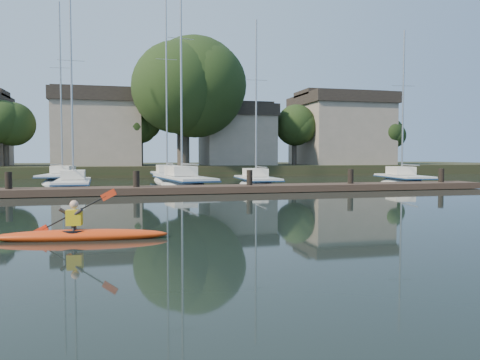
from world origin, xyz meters
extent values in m
plane|color=black|center=(0.00, 0.00, 0.00)|extent=(160.00, 160.00, 0.00)
ellipsoid|color=#DE4811|center=(-4.61, 1.08, 0.09)|extent=(4.11, 0.96, 0.31)
cylinder|color=black|center=(-4.75, 1.10, 0.19)|extent=(0.67, 0.67, 0.08)
imported|color=#302B2D|center=(-4.75, 1.10, 0.51)|extent=(0.24, 0.34, 0.88)
cube|color=gold|center=(-4.75, 1.10, 0.52)|extent=(0.37, 0.29, 0.36)
sphere|color=#D8A487|center=(-4.75, 1.10, 0.83)|extent=(0.20, 0.20, 0.20)
cube|color=#4B372A|center=(0.00, 14.00, 0.20)|extent=(34.00, 2.00, 0.35)
cylinder|color=black|center=(-9.00, 14.00, 0.30)|extent=(0.32, 0.32, 1.80)
cylinder|color=black|center=(-3.00, 14.00, 0.30)|extent=(0.32, 0.32, 1.80)
cylinder|color=black|center=(3.00, 14.00, 0.30)|extent=(0.32, 0.32, 1.80)
cylinder|color=black|center=(9.00, 14.00, 0.30)|extent=(0.32, 0.32, 1.80)
cylinder|color=black|center=(15.00, 14.00, 0.30)|extent=(0.32, 0.32, 1.80)
ellipsoid|color=silver|center=(-6.49, 18.21, -0.33)|extent=(2.34, 7.99, 1.77)
cube|color=silver|center=(-6.49, 18.21, 0.51)|extent=(2.18, 6.56, 0.13)
cube|color=navy|center=(-6.49, 18.21, 0.44)|extent=(2.26, 6.72, 0.07)
cube|color=silver|center=(-6.51, 18.68, 0.86)|extent=(1.41, 2.27, 0.51)
cylinder|color=#9EA0A5|center=(-6.50, 18.44, 6.13)|extent=(0.11, 0.11, 11.15)
cylinder|color=#9EA0A5|center=(-6.43, 17.02, 1.25)|extent=(0.22, 3.00, 0.07)
cylinder|color=#9EA0A5|center=(-6.50, 18.44, 7.47)|extent=(1.49, 0.10, 0.03)
ellipsoid|color=silver|center=(0.03, 19.25, -0.38)|extent=(3.62, 9.97, 2.06)
cube|color=silver|center=(0.03, 19.25, 0.60)|extent=(3.27, 8.22, 0.15)
cube|color=navy|center=(0.03, 19.25, 0.51)|extent=(3.38, 8.42, 0.09)
cube|color=silver|center=(-0.05, 19.83, 1.00)|extent=(1.89, 2.92, 0.60)
cylinder|color=#9EA0A5|center=(-0.01, 19.54, 7.69)|extent=(0.13, 0.13, 14.08)
cylinder|color=#9EA0A5|center=(0.24, 17.81, 1.46)|extent=(0.61, 3.68, 0.09)
cylinder|color=#9EA0A5|center=(-0.01, 19.54, 9.38)|extent=(1.72, 0.28, 0.03)
ellipsoid|color=silver|center=(4.88, 19.14, -0.33)|extent=(2.25, 7.54, 1.77)
cube|color=silver|center=(4.88, 19.14, 0.51)|extent=(2.11, 6.20, 0.13)
cube|color=navy|center=(4.88, 19.14, 0.44)|extent=(2.19, 6.35, 0.07)
cube|color=silver|center=(4.90, 19.59, 0.86)|extent=(1.39, 2.14, 0.51)
cylinder|color=#9EA0A5|center=(4.89, 19.36, 5.70)|extent=(0.11, 0.11, 10.27)
cylinder|color=#9EA0A5|center=(4.84, 18.02, 1.26)|extent=(0.19, 2.84, 0.07)
cylinder|color=#9EA0A5|center=(4.89, 19.36, 6.93)|extent=(1.49, 0.09, 0.03)
ellipsoid|color=silver|center=(15.28, 18.41, -0.35)|extent=(3.21, 7.27, 1.91)
cube|color=silver|center=(15.28, 18.41, 0.55)|extent=(2.91, 6.01, 0.14)
cube|color=navy|center=(15.28, 18.41, 0.47)|extent=(3.01, 6.16, 0.08)
cube|color=silver|center=(15.35, 18.83, 0.92)|extent=(1.70, 2.17, 0.55)
cylinder|color=#9EA0A5|center=(15.32, 18.62, 5.62)|extent=(0.12, 0.12, 10.03)
cylinder|color=#9EA0A5|center=(15.11, 17.37, 1.35)|extent=(0.51, 2.65, 0.08)
cylinder|color=#9EA0A5|center=(15.32, 18.62, 6.82)|extent=(1.59, 0.29, 0.03)
ellipsoid|color=silver|center=(-8.21, 27.21, -0.35)|extent=(3.02, 9.12, 1.89)
cube|color=silver|center=(-8.21, 27.21, 0.55)|extent=(2.75, 7.50, 0.14)
cube|color=navy|center=(-8.21, 27.21, 0.47)|extent=(2.85, 7.69, 0.08)
cube|color=silver|center=(-8.16, 27.74, 0.91)|extent=(1.65, 2.64, 0.55)
cylinder|color=#9EA0A5|center=(-8.18, 27.47, 7.06)|extent=(0.12, 0.12, 12.92)
cylinder|color=#9EA0A5|center=(-8.36, 25.87, 1.34)|extent=(0.44, 3.39, 0.08)
cylinder|color=#9EA0A5|center=(-8.18, 27.47, 8.61)|extent=(1.58, 0.20, 0.03)
ellipsoid|color=silver|center=(-0.30, 26.48, -0.36)|extent=(2.31, 10.26, 1.94)
cube|color=silver|center=(-0.30, 26.48, 0.56)|extent=(2.18, 8.42, 0.14)
cube|color=navy|center=(-0.30, 26.48, 0.48)|extent=(2.26, 8.62, 0.08)
cube|color=silver|center=(-0.31, 27.10, 0.94)|extent=(1.48, 2.89, 0.56)
cylinder|color=#9EA0A5|center=(-0.30, 26.79, 7.77)|extent=(0.12, 0.12, 14.32)
cylinder|color=#9EA0A5|center=(-0.27, 24.95, 1.38)|extent=(0.14, 3.89, 0.08)
cylinder|color=#9EA0A5|center=(-0.30, 26.79, 9.49)|extent=(1.64, 0.06, 0.03)
cube|color=#243219|center=(0.00, 44.00, 0.50)|extent=(90.00, 24.00, 1.00)
cube|color=gray|center=(-6.00, 38.00, 4.00)|extent=(8.00, 8.00, 6.00)
cube|color=#332C24|center=(-6.00, 38.00, 7.60)|extent=(8.40, 8.40, 1.20)
cube|color=gray|center=(8.00, 38.00, 3.50)|extent=(7.00, 7.00, 5.00)
cube|color=#332C24|center=(8.00, 38.00, 6.60)|extent=(7.35, 7.35, 1.20)
cube|color=gray|center=(20.00, 38.00, 4.25)|extent=(9.00, 9.00, 6.50)
cube|color=#332C24|center=(20.00, 38.00, 8.10)|extent=(9.45, 9.45, 1.20)
cylinder|color=#464138|center=(2.00, 35.00, 3.50)|extent=(1.20, 1.20, 5.00)
sphere|color=black|center=(2.00, 35.00, 8.50)|extent=(8.50, 8.50, 8.50)
cylinder|color=#464138|center=(-14.00, 36.00, 2.50)|extent=(0.48, 0.48, 3.00)
sphere|color=black|center=(-14.00, 36.00, 5.00)|extent=(3.40, 3.40, 3.40)
cylinder|color=#464138|center=(-2.00, 35.50, 2.40)|extent=(0.38, 0.38, 2.80)
sphere|color=black|center=(-2.00, 35.50, 4.60)|extent=(2.72, 2.72, 2.72)
cylinder|color=#464138|center=(14.00, 36.50, 2.60)|extent=(0.50, 0.50, 3.20)
sphere|color=black|center=(14.00, 36.50, 5.25)|extent=(3.57, 3.57, 3.57)
cylinder|color=#464138|center=(24.00, 35.00, 2.30)|extent=(0.41, 0.41, 2.60)
sphere|color=black|center=(24.00, 35.00, 4.45)|extent=(2.89, 2.89, 2.89)
camera|label=1|loc=(-3.59, -10.42, 1.98)|focal=35.00mm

